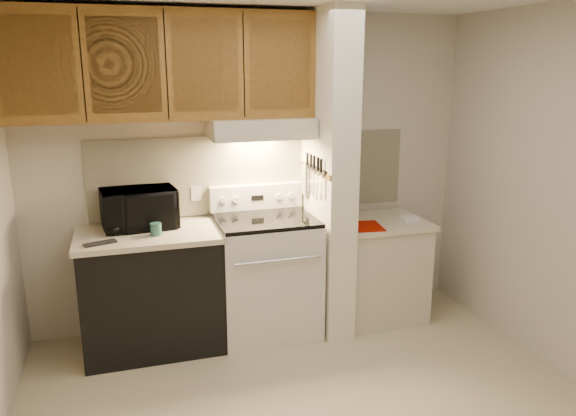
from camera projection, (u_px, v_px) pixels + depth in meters
name	position (u px, v px, depth m)	size (l,w,h in m)	color
floor	(315.00, 412.00, 3.48)	(3.60, 3.60, 0.00)	#C6B995
wall_back	(254.00, 171.00, 4.56)	(3.60, 0.02, 2.50)	beige
wall_right	(575.00, 197.00, 3.69)	(0.02, 3.00, 2.50)	beige
backsplash	(254.00, 173.00, 4.55)	(2.60, 0.02, 0.63)	#FFF6CE
range_body	(266.00, 277.00, 4.44)	(0.76, 0.65, 0.92)	silver
oven_window	(277.00, 287.00, 4.13)	(0.50, 0.01, 0.30)	black
oven_handle	(278.00, 261.00, 4.04)	(0.02, 0.02, 0.65)	silver
cooktop	(265.00, 219.00, 4.32)	(0.74, 0.64, 0.03)	black
range_backguard	(256.00, 197.00, 4.55)	(0.76, 0.08, 0.20)	silver
range_display	(257.00, 198.00, 4.51)	(0.10, 0.01, 0.04)	black
range_knob_left_outer	(223.00, 200.00, 4.43)	(0.05, 0.05, 0.02)	silver
range_knob_left_inner	(236.00, 199.00, 4.46)	(0.05, 0.05, 0.02)	silver
range_knob_right_inner	(279.00, 196.00, 4.56)	(0.05, 0.05, 0.02)	silver
range_knob_right_outer	(291.00, 196.00, 4.59)	(0.05, 0.05, 0.02)	silver
dishwasher_front	(152.00, 292.00, 4.20)	(1.00, 0.63, 0.87)	black
left_countertop	(148.00, 234.00, 4.09)	(1.04, 0.67, 0.04)	beige
spoon_rest	(100.00, 243.00, 3.80)	(0.21, 0.07, 0.01)	black
teal_jar	(156.00, 229.00, 3.99)	(0.08, 0.08, 0.09)	#2A5A51
outlet	(196.00, 194.00, 4.44)	(0.08, 0.01, 0.12)	beige
microwave	(139.00, 208.00, 4.16)	(0.53, 0.36, 0.29)	black
partition_pillar	(328.00, 176.00, 4.38)	(0.22, 0.70, 2.50)	white
pillar_trim	(314.00, 170.00, 4.33)	(0.01, 0.70, 0.04)	brown
knife_strip	(316.00, 169.00, 4.28)	(0.02, 0.42, 0.04)	black
knife_blade_a	(322.00, 186.00, 4.15)	(0.01, 0.04, 0.16)	silver
knife_handle_a	(321.00, 165.00, 4.13)	(0.02, 0.02, 0.10)	black
knife_blade_b	(317.00, 185.00, 4.24)	(0.01, 0.04, 0.18)	silver
knife_handle_b	(318.00, 164.00, 4.19)	(0.02, 0.02, 0.10)	black
knife_blade_c	(314.00, 184.00, 4.32)	(0.01, 0.04, 0.20)	silver
knife_handle_c	(314.00, 162.00, 4.27)	(0.02, 0.02, 0.10)	black
knife_blade_d	(311.00, 180.00, 4.37)	(0.01, 0.04, 0.16)	silver
knife_handle_d	(311.00, 161.00, 4.34)	(0.02, 0.02, 0.10)	black
knife_blade_e	(308.00, 179.00, 4.44)	(0.01, 0.04, 0.18)	silver
knife_handle_e	(307.00, 159.00, 4.42)	(0.02, 0.02, 0.10)	black
oven_mitt	(305.00, 180.00, 4.52)	(0.03, 0.10, 0.24)	gray
right_cab_base	(377.00, 271.00, 4.72)	(0.70, 0.60, 0.81)	beige
right_countertop	(379.00, 222.00, 4.62)	(0.74, 0.64, 0.04)	beige
red_folder	(367.00, 226.00, 4.42)	(0.22, 0.29, 0.01)	#980D00
white_box	(410.00, 219.00, 4.58)	(0.15, 0.10, 0.04)	white
range_hood	(260.00, 128.00, 4.26)	(0.78, 0.44, 0.15)	beige
hood_lip	(267.00, 137.00, 4.08)	(0.78, 0.04, 0.06)	beige
upper_cabinets	(164.00, 65.00, 3.99)	(2.18, 0.33, 0.77)	brown
cab_door_a	(37.00, 66.00, 3.61)	(0.46, 0.01, 0.63)	brown
cab_gap_a	(82.00, 66.00, 3.69)	(0.01, 0.01, 0.73)	black
cab_door_b	(125.00, 66.00, 3.77)	(0.46, 0.01, 0.63)	brown
cab_gap_b	(166.00, 65.00, 3.84)	(0.01, 0.01, 0.73)	black
cab_door_c	(206.00, 65.00, 3.92)	(0.46, 0.01, 0.63)	brown
cab_gap_c	(244.00, 65.00, 4.00)	(0.01, 0.01, 0.73)	black
cab_door_d	(280.00, 65.00, 4.08)	(0.46, 0.01, 0.63)	brown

